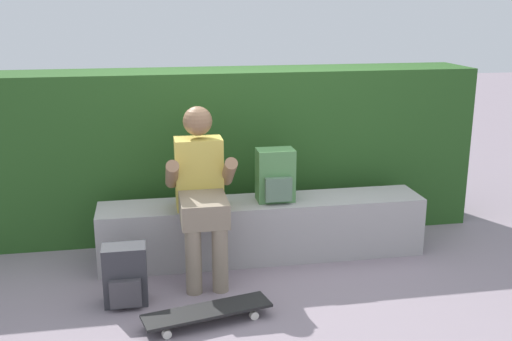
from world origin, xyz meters
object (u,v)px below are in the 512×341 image
at_px(backpack_on_bench, 276,176).
at_px(backpack_on_ground, 125,276).
at_px(skateboard_near_person, 207,312).
at_px(bench_main, 263,229).
at_px(person_skater, 201,187).

bearing_deg(backpack_on_bench, backpack_on_ground, -152.53).
distance_m(skateboard_near_person, backpack_on_ground, 0.62).
height_order(bench_main, backpack_on_bench, backpack_on_bench).
distance_m(skateboard_near_person, backpack_on_bench, 1.26).
height_order(bench_main, skateboard_near_person, bench_main).
relative_size(skateboard_near_person, backpack_on_ground, 2.06).
relative_size(backpack_on_bench, backpack_on_ground, 1.00).
height_order(skateboard_near_person, backpack_on_ground, backpack_on_ground).
height_order(bench_main, person_skater, person_skater).
bearing_deg(bench_main, person_skater, -156.92).
xyz_separation_m(person_skater, backpack_on_ground, (-0.54, -0.39, -0.46)).
relative_size(bench_main, backpack_on_ground, 6.20).
bearing_deg(person_skater, backpack_on_ground, -144.55).
xyz_separation_m(skateboard_near_person, backpack_on_bench, (0.62, 0.93, 0.57)).
bearing_deg(bench_main, skateboard_near_person, -119.41).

